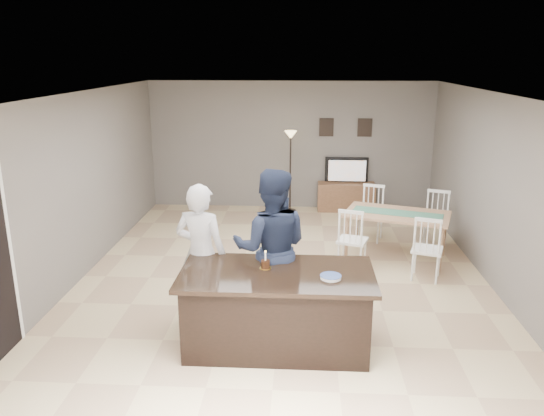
# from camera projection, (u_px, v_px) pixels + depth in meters

# --- Properties ---
(floor) EXTENTS (8.00, 8.00, 0.00)m
(floor) POSITION_uv_depth(u_px,v_px,m) (283.00, 281.00, 7.82)
(floor) COLOR #CDB383
(floor) RESTS_ON ground
(room_shell) EXTENTS (8.00, 8.00, 8.00)m
(room_shell) POSITION_uv_depth(u_px,v_px,m) (283.00, 169.00, 7.35)
(room_shell) COLOR slate
(room_shell) RESTS_ON floor
(kitchen_island) EXTENTS (2.15, 1.10, 0.90)m
(kitchen_island) POSITION_uv_depth(u_px,v_px,m) (277.00, 309.00, 5.97)
(kitchen_island) COLOR black
(kitchen_island) RESTS_ON floor
(tv_console) EXTENTS (1.20, 0.40, 0.60)m
(tv_console) POSITION_uv_depth(u_px,v_px,m) (346.00, 197.00, 11.28)
(tv_console) COLOR brown
(tv_console) RESTS_ON floor
(television) EXTENTS (0.91, 0.12, 0.53)m
(television) POSITION_uv_depth(u_px,v_px,m) (347.00, 170.00, 11.20)
(television) COLOR black
(television) RESTS_ON tv_console
(tv_screen_glow) EXTENTS (0.78, 0.00, 0.78)m
(tv_screen_glow) POSITION_uv_depth(u_px,v_px,m) (347.00, 171.00, 11.12)
(tv_screen_glow) COLOR orange
(tv_screen_glow) RESTS_ON tv_console
(picture_frames) EXTENTS (1.10, 0.02, 0.38)m
(picture_frames) POSITION_uv_depth(u_px,v_px,m) (346.00, 127.00, 11.08)
(picture_frames) COLOR black
(picture_frames) RESTS_ON room_shell
(woman) EXTENTS (0.72, 0.55, 1.76)m
(woman) POSITION_uv_depth(u_px,v_px,m) (201.00, 254.00, 6.43)
(woman) COLOR silver
(woman) RESTS_ON floor
(man) EXTENTS (0.95, 0.74, 1.95)m
(man) POSITION_uv_depth(u_px,v_px,m) (271.00, 248.00, 6.36)
(man) COLOR #171E33
(man) RESTS_ON floor
(birthday_cake) EXTENTS (0.13, 0.13, 0.21)m
(birthday_cake) POSITION_uv_depth(u_px,v_px,m) (265.00, 264.00, 5.94)
(birthday_cake) COLOR gold
(birthday_cake) RESTS_ON kitchen_island
(plate_stack) EXTENTS (0.23, 0.23, 0.04)m
(plate_stack) POSITION_uv_depth(u_px,v_px,m) (331.00, 277.00, 5.67)
(plate_stack) COLOR white
(plate_stack) RESTS_ON kitchen_island
(dining_table) EXTENTS (2.03, 2.21, 0.99)m
(dining_table) POSITION_uv_depth(u_px,v_px,m) (397.00, 221.00, 8.55)
(dining_table) COLOR tan
(dining_table) RESTS_ON floor
(floor_lamp) EXTENTS (0.26, 0.26, 1.72)m
(floor_lamp) POSITION_uv_depth(u_px,v_px,m) (291.00, 149.00, 10.93)
(floor_lamp) COLOR black
(floor_lamp) RESTS_ON floor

